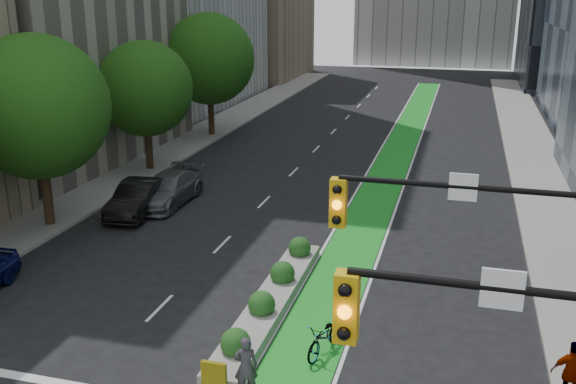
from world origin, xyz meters
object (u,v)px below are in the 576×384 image
Objects in this scene: parked_car_left_far at (168,189)px; pedestrian_far at (572,374)px; parked_car_left_mid at (138,198)px; median_planter at (271,298)px; bicycle at (325,337)px; cyclist at (246,366)px.

pedestrian_far reaches higher than parked_car_left_far.
parked_car_left_mid reaches higher than parked_car_left_far.
median_planter is 11.91m from parked_car_left_mid.
pedestrian_far is (9.12, -3.27, 0.68)m from median_planter.
parked_car_left_mid reaches higher than bicycle.
parked_car_left_mid is 0.91× the size of parked_car_left_far.
parked_car_left_mid is at bearing -72.11° from cyclist.
pedestrian_far reaches higher than parked_car_left_mid.
parked_car_left_mid is 1.96m from parked_car_left_far.
bicycle is (2.40, -2.31, 0.16)m from median_planter.
parked_car_left_far is at bearing -33.99° from pedestrian_far.
parked_car_left_far is (-8.37, 9.49, 0.41)m from median_planter.
cyclist is (0.80, -4.95, 0.51)m from median_planter.
median_planter is at bearing 151.39° from bicycle.
bicycle is 15.97m from parked_car_left_far.
parked_car_left_far is 21.65m from pedestrian_far.
cyclist is 17.10m from parked_car_left_far.
cyclist is (-1.60, -2.64, 0.34)m from bicycle.
parked_car_left_mid is 2.70× the size of pedestrian_far.
parked_car_left_far is (0.73, 1.82, -0.03)m from parked_car_left_mid.
parked_car_left_mid is at bearing -111.61° from parked_car_left_far.
cyclist is 16.03m from parked_car_left_mid.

